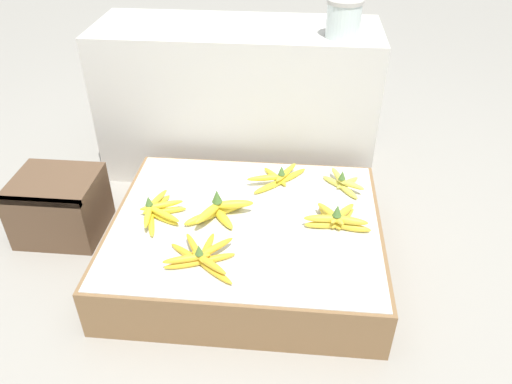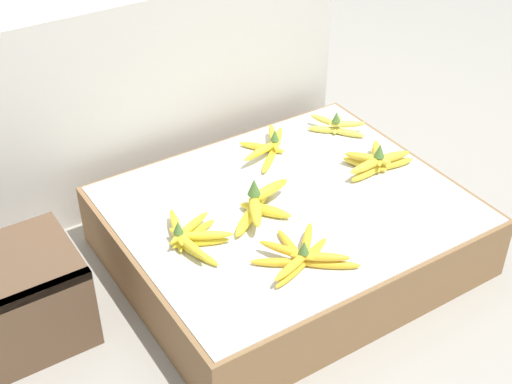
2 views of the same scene
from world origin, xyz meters
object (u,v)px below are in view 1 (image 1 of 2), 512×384
banana_bunch_middle_left (157,211)px  banana_bunch_back_right (343,183)px  banana_bunch_middle_right (337,219)px  banana_bunch_back_midright (278,177)px  wooden_crate (60,206)px  foam_tray_white (226,26)px  glass_jar (344,18)px  banana_bunch_middle_midleft (219,210)px  banana_bunch_front_midleft (201,257)px

banana_bunch_middle_left → banana_bunch_back_right: (0.69, 0.25, -0.00)m
banana_bunch_middle_right → banana_bunch_back_midright: (-0.22, 0.26, -0.01)m
banana_bunch_back_midright → wooden_crate: bearing=-170.7°
foam_tray_white → banana_bunch_middle_left: bearing=-103.8°
banana_bunch_middle_right → glass_jar: (0.00, 0.61, 0.53)m
wooden_crate → glass_jar: size_ratio=2.21×
banana_bunch_middle_right → foam_tray_white: size_ratio=1.01×
banana_bunch_middle_right → banana_bunch_back_midright: size_ratio=1.00×
banana_bunch_middle_midleft → glass_jar: size_ratio=1.70×
banana_bunch_middle_right → banana_bunch_back_right: size_ratio=1.29×
wooden_crate → foam_tray_white: foam_tray_white is taller
wooden_crate → banana_bunch_middle_midleft: (0.68, -0.11, 0.11)m
wooden_crate → banana_bunch_front_midleft: (0.65, -0.35, 0.10)m
banana_bunch_front_midleft → banana_bunch_back_midright: banana_bunch_back_midright is taller
banana_bunch_middle_midleft → banana_bunch_back_right: (0.46, 0.24, -0.01)m
banana_bunch_back_right → glass_jar: size_ratio=1.26×
banana_bunch_middle_midleft → banana_bunch_back_right: bearing=27.3°
glass_jar → banana_bunch_front_midleft: bearing=-118.1°
banana_bunch_middle_left → banana_bunch_back_midright: 0.51m
glass_jar → foam_tray_white: size_ratio=0.62×
wooden_crate → banana_bunch_front_midleft: bearing=-28.1°
banana_bunch_back_midright → glass_jar: (0.23, 0.35, 0.54)m
banana_bunch_middle_midleft → glass_jar: bearing=54.7°
banana_bunch_middle_midleft → foam_tray_white: size_ratio=1.06×
wooden_crate → banana_bunch_back_right: size_ratio=1.75×
foam_tray_white → banana_bunch_back_midright: bearing=-59.0°
banana_bunch_middle_right → glass_jar: 0.81m
wooden_crate → banana_bunch_back_right: (1.14, 0.13, 0.10)m
banana_bunch_back_midright → foam_tray_white: (-0.26, 0.43, 0.47)m
banana_bunch_middle_midleft → banana_bunch_front_midleft: bearing=-95.1°
banana_bunch_back_midright → banana_bunch_back_right: banana_bunch_back_midright is taller
wooden_crate → glass_jar: (1.10, 0.50, 0.63)m
banana_bunch_middle_midleft → banana_bunch_middle_right: banana_bunch_middle_midleft is taller
glass_jar → banana_bunch_back_right: bearing=-84.7°
banana_bunch_middle_left → banana_bunch_middle_midleft: bearing=3.0°
banana_bunch_middle_right → banana_bunch_front_midleft: bearing=-152.4°
banana_bunch_middle_left → banana_bunch_back_right: bearing=20.0°
banana_bunch_middle_midleft → banana_bunch_back_right: 0.52m
banana_bunch_middle_left → banana_bunch_back_right: banana_bunch_middle_left is taller
banana_bunch_middle_left → banana_bunch_back_right: size_ratio=1.37×
banana_bunch_front_midleft → banana_bunch_middle_left: 0.31m
banana_bunch_back_midright → banana_bunch_back_right: bearing=-2.9°
banana_bunch_middle_midleft → glass_jar: 0.91m
banana_bunch_middle_left → banana_bunch_middle_right: (0.65, 0.01, 0.01)m
wooden_crate → foam_tray_white: (0.62, 0.57, 0.57)m
glass_jar → foam_tray_white: glass_jar is taller
banana_bunch_middle_right → foam_tray_white: (-0.48, 0.69, 0.46)m
banana_bunch_front_midleft → foam_tray_white: bearing=92.2°
wooden_crate → banana_bunch_middle_right: 1.11m
banana_bunch_back_midright → banana_bunch_middle_left: bearing=-148.3°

